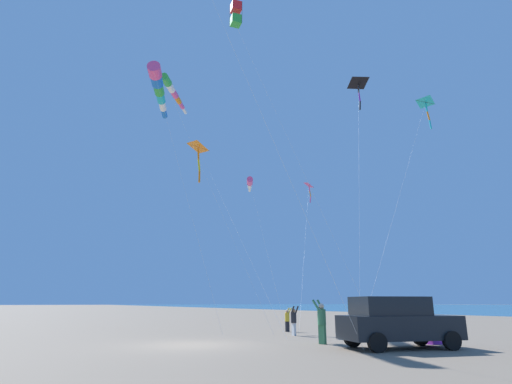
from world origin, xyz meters
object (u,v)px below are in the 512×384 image
(cooler_box, at_px, (433,339))
(kite_box_red_high_left, at_px, (236,14))
(kite_delta_long_streamer_right, at_px, (309,185))
(person_adult_flyer, at_px, (322,320))
(kite_delta_yellow_midlevel, at_px, (199,147))
(person_child_grey_jacket, at_px, (294,319))
(kite_windsock_purple_drifting, at_px, (173,91))
(kite_delta_checkered_midright, at_px, (359,84))
(parked_car, at_px, (397,322))
(person_child_green_jacket, at_px, (287,318))
(kite_windsock_black_fish_shape, at_px, (158,86))
(kite_delta_teal_far_right, at_px, (426,103))
(kite_windsock_small_distant, at_px, (250,184))

(cooler_box, height_order, kite_box_red_high_left, kite_box_red_high_left)
(kite_delta_long_streamer_right, bearing_deg, person_adult_flyer, -124.94)
(cooler_box, bearing_deg, kite_delta_yellow_midlevel, 104.84)
(person_child_grey_jacket, distance_m, kite_windsock_purple_drifting, 25.38)
(kite_delta_checkered_midright, bearing_deg, parked_car, -131.17)
(kite_windsock_purple_drifting, distance_m, kite_box_red_high_left, 11.41)
(person_child_green_jacket, height_order, kite_box_red_high_left, kite_box_red_high_left)
(person_child_grey_jacket, relative_size, kite_delta_yellow_midlevel, 0.11)
(person_child_green_jacket, xyz_separation_m, kite_windsock_black_fish_shape, (-7.21, 4.99, 15.60))
(cooler_box, bearing_deg, parked_car, -167.22)
(kite_windsock_black_fish_shape, distance_m, kite_box_red_high_left, 7.62)
(cooler_box, xyz_separation_m, person_child_grey_jacket, (-2.55, 6.43, 0.59))
(person_adult_flyer, distance_m, kite_windsock_purple_drifting, 28.00)
(person_child_green_jacket, distance_m, kite_windsock_black_fish_shape, 17.89)
(parked_car, distance_m, kite_box_red_high_left, 23.58)
(cooler_box, relative_size, person_adult_flyer, 0.35)
(parked_car, xyz_separation_m, cooler_box, (2.60, 0.59, -0.74))
(kite_delta_teal_far_right, xyz_separation_m, kite_box_red_high_left, (-10.81, 6.48, 7.27))
(person_child_grey_jacket, bearing_deg, cooler_box, -68.36)
(cooler_box, distance_m, kite_windsock_black_fish_shape, 23.00)
(person_adult_flyer, height_order, kite_windsock_black_fish_shape, kite_windsock_black_fish_shape)
(kite_delta_checkered_midright, bearing_deg, kite_delta_yellow_midlevel, 163.59)
(kite_windsock_black_fish_shape, bearing_deg, kite_delta_yellow_midlevel, 32.02)
(kite_delta_checkered_midright, xyz_separation_m, kite_delta_yellow_midlevel, (-13.38, 3.94, -7.15))
(kite_delta_checkered_midright, relative_size, kite_windsock_black_fish_shape, 1.23)
(kite_delta_checkered_midright, bearing_deg, kite_windsock_purple_drifting, 146.56)
(parked_car, relative_size, person_child_green_jacket, 3.43)
(kite_windsock_purple_drifting, height_order, kite_delta_checkered_midright, kite_delta_checkered_midright)
(kite_windsock_small_distant, distance_m, kite_box_red_high_left, 14.14)
(kite_delta_teal_far_right, bearing_deg, kite_box_red_high_left, 149.04)
(kite_delta_teal_far_right, distance_m, kite_delta_long_streamer_right, 15.85)
(kite_windsock_small_distant, bearing_deg, kite_windsock_black_fish_shape, -151.92)
(kite_delta_yellow_midlevel, height_order, kite_box_red_high_left, kite_box_red_high_left)
(kite_windsock_black_fish_shape, bearing_deg, cooler_box, -58.72)
(kite_windsock_small_distant, bearing_deg, person_adult_flyer, -107.74)
(kite_delta_yellow_midlevel, bearing_deg, parked_car, -84.02)
(kite_box_red_high_left, bearing_deg, person_adult_flyer, -89.19)
(kite_windsock_small_distant, relative_size, kite_delta_checkered_midright, 0.58)
(cooler_box, relative_size, kite_delta_teal_far_right, 0.04)
(kite_delta_teal_far_right, xyz_separation_m, kite_windsock_purple_drifting, (-11.93, 17.80, 6.32))
(kite_delta_yellow_midlevel, bearing_deg, kite_box_red_high_left, -87.10)
(kite_delta_yellow_midlevel, height_order, kite_delta_long_streamer_right, kite_delta_yellow_midlevel)
(person_child_grey_jacket, height_order, kite_windsock_black_fish_shape, kite_windsock_black_fish_shape)
(person_adult_flyer, relative_size, kite_windsock_black_fish_shape, 0.10)
(person_child_grey_jacket, height_order, kite_box_red_high_left, kite_box_red_high_left)
(cooler_box, relative_size, kite_delta_checkered_midright, 0.03)
(kite_windsock_purple_drifting, bearing_deg, kite_delta_teal_far_right, -56.18)
(parked_car, height_order, kite_delta_long_streamer_right, kite_delta_long_streamer_right)
(kite_delta_teal_far_right, relative_size, kite_box_red_high_left, 0.65)
(person_child_green_jacket, relative_size, kite_delta_long_streamer_right, 0.10)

